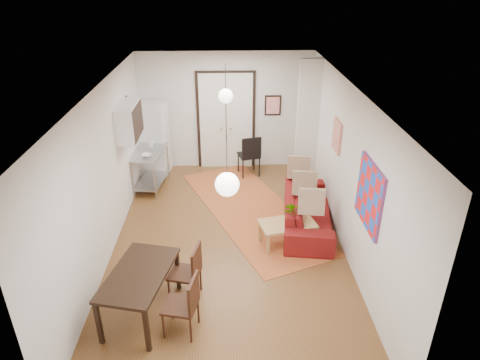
{
  "coord_description": "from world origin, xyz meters",
  "views": [
    {
      "loc": [
        -0.0,
        -6.65,
        4.63
      ],
      "look_at": [
        0.23,
        0.12,
        1.25
      ],
      "focal_mm": 32.0,
      "sensor_mm": 36.0,
      "label": 1
    }
  ],
  "objects_px": {
    "kitchen_counter": "(150,164)",
    "dining_table": "(139,277)",
    "dining_chair_far": "(180,296)",
    "dining_chair_near": "(185,264)",
    "black_side_chair": "(249,150)",
    "coffee_table": "(287,226)",
    "sofa": "(308,210)",
    "fridge": "(154,138)"
  },
  "relations": [
    {
      "from": "kitchen_counter",
      "to": "dining_table",
      "type": "relative_size",
      "value": 0.83
    },
    {
      "from": "dining_chair_far",
      "to": "dining_table",
      "type": "bearing_deg",
      "value": -100.04
    },
    {
      "from": "dining_table",
      "to": "dining_chair_near",
      "type": "xyz_separation_m",
      "value": [
        0.6,
        0.44,
        -0.13
      ]
    },
    {
      "from": "black_side_chair",
      "to": "coffee_table",
      "type": "bearing_deg",
      "value": 85.81
    },
    {
      "from": "kitchen_counter",
      "to": "dining_chair_far",
      "type": "distance_m",
      "value": 4.51
    },
    {
      "from": "dining_chair_near",
      "to": "coffee_table",
      "type": "bearing_deg",
      "value": 139.05
    },
    {
      "from": "dining_chair_far",
      "to": "black_side_chair",
      "type": "relative_size",
      "value": 0.9
    },
    {
      "from": "coffee_table",
      "to": "black_side_chair",
      "type": "relative_size",
      "value": 1.07
    },
    {
      "from": "sofa",
      "to": "dining_table",
      "type": "height_order",
      "value": "dining_table"
    },
    {
      "from": "dining_chair_near",
      "to": "dining_chair_far",
      "type": "xyz_separation_m",
      "value": [
        0.0,
        -0.7,
        0.0
      ]
    },
    {
      "from": "dining_chair_far",
      "to": "kitchen_counter",
      "type": "bearing_deg",
      "value": -153.08
    },
    {
      "from": "coffee_table",
      "to": "kitchen_counter",
      "type": "bearing_deg",
      "value": 139.91
    },
    {
      "from": "coffee_table",
      "to": "dining_table",
      "type": "xyz_separation_m",
      "value": [
        -2.37,
        -1.72,
        0.29
      ]
    },
    {
      "from": "fridge",
      "to": "dining_chair_far",
      "type": "bearing_deg",
      "value": -70.28
    },
    {
      "from": "dining_chair_near",
      "to": "black_side_chair",
      "type": "relative_size",
      "value": 0.9
    },
    {
      "from": "sofa",
      "to": "dining_table",
      "type": "distance_m",
      "value": 3.72
    },
    {
      "from": "coffee_table",
      "to": "fridge",
      "type": "distance_m",
      "value": 4.32
    },
    {
      "from": "black_side_chair",
      "to": "fridge",
      "type": "bearing_deg",
      "value": -16.83
    },
    {
      "from": "sofa",
      "to": "dining_table",
      "type": "bearing_deg",
      "value": 137.58
    },
    {
      "from": "sofa",
      "to": "fridge",
      "type": "relative_size",
      "value": 1.28
    },
    {
      "from": "sofa",
      "to": "coffee_table",
      "type": "relative_size",
      "value": 2.08
    },
    {
      "from": "dining_chair_near",
      "to": "sofa",
      "type": "bearing_deg",
      "value": 143.45
    },
    {
      "from": "sofa",
      "to": "kitchen_counter",
      "type": "distance_m",
      "value": 3.78
    },
    {
      "from": "coffee_table",
      "to": "dining_table",
      "type": "relative_size",
      "value": 0.73
    },
    {
      "from": "coffee_table",
      "to": "black_side_chair",
      "type": "distance_m",
      "value": 3.16
    },
    {
      "from": "black_side_chair",
      "to": "dining_chair_near",
      "type": "bearing_deg",
      "value": 60.28
    },
    {
      "from": "sofa",
      "to": "coffee_table",
      "type": "bearing_deg",
      "value": 150.4
    },
    {
      "from": "dining_table",
      "to": "kitchen_counter",
      "type": "bearing_deg",
      "value": 96.6
    },
    {
      "from": "dining_table",
      "to": "dining_chair_near",
      "type": "distance_m",
      "value": 0.76
    },
    {
      "from": "dining_chair_near",
      "to": "kitchen_counter",
      "type": "bearing_deg",
      "value": -150.58
    },
    {
      "from": "sofa",
      "to": "dining_table",
      "type": "xyz_separation_m",
      "value": [
        -2.86,
        -2.36,
        0.34
      ]
    },
    {
      "from": "dining_chair_near",
      "to": "dining_chair_far",
      "type": "relative_size",
      "value": 1.0
    },
    {
      "from": "dining_table",
      "to": "coffee_table",
      "type": "bearing_deg",
      "value": 36.09
    },
    {
      "from": "coffee_table",
      "to": "kitchen_counter",
      "type": "height_order",
      "value": "kitchen_counter"
    },
    {
      "from": "coffee_table",
      "to": "dining_table",
      "type": "distance_m",
      "value": 2.94
    },
    {
      "from": "kitchen_counter",
      "to": "black_side_chair",
      "type": "relative_size",
      "value": 1.21
    },
    {
      "from": "sofa",
      "to": "kitchen_counter",
      "type": "bearing_deg",
      "value": 70.19
    },
    {
      "from": "kitchen_counter",
      "to": "dining_table",
      "type": "distance_m",
      "value": 4.15
    },
    {
      "from": "kitchen_counter",
      "to": "dining_chair_far",
      "type": "xyz_separation_m",
      "value": [
        1.08,
        -4.37,
        -0.04
      ]
    },
    {
      "from": "kitchen_counter",
      "to": "dining_table",
      "type": "xyz_separation_m",
      "value": [
        0.48,
        -4.12,
        0.09
      ]
    },
    {
      "from": "coffee_table",
      "to": "fridge",
      "type": "xyz_separation_m",
      "value": [
        -2.84,
        3.21,
        0.51
      ]
    },
    {
      "from": "dining_table",
      "to": "black_side_chair",
      "type": "height_order",
      "value": "black_side_chair"
    }
  ]
}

